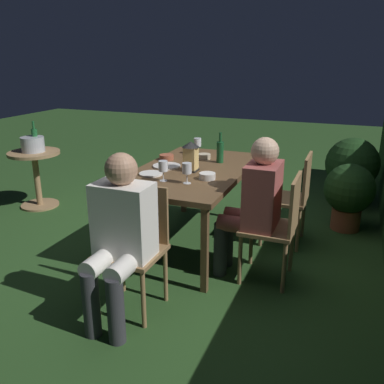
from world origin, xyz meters
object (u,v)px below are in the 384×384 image
green_bottle_on_table (220,151)px  bowl_olives (204,156)px  ice_bucket (33,143)px  bowl_bread (207,176)px  person_in_rust (254,202)px  chair_side_right_b (278,223)px  wine_glass_b (163,167)px  wine_glass_a (187,169)px  lantern_centerpiece (191,155)px  plate_b (151,174)px  dining_table (192,175)px  person_in_cream (119,233)px  side_table (36,170)px  chair_side_right_a (293,195)px  chair_head_far (135,242)px  potted_plant_by_hedge (352,167)px  bowl_salad (167,157)px  wine_glass_c (198,143)px  potted_plant_corner (349,193)px  plate_a (167,166)px  wine_glass_d (128,172)px

green_bottle_on_table → bowl_olives: (-0.09, -0.19, -0.08)m
bowl_olives → ice_bucket: 2.05m
bowl_bread → ice_bucket: (-0.55, -2.32, -0.01)m
person_in_rust → green_bottle_on_table: size_ratio=3.96×
chair_side_right_b → bowl_bread: (-0.11, -0.62, 0.28)m
chair_side_right_b → wine_glass_b: (0.07, -0.94, 0.37)m
wine_glass_b → chair_side_right_b: bearing=94.1°
wine_glass_a → bowl_olives: 0.85m
lantern_centerpiece → wine_glass_b: (0.37, -0.09, -0.03)m
plate_b → dining_table: bearing=140.4°
person_in_cream → side_table: person_in_cream is taller
dining_table → bowl_bread: bowl_bread is taller
chair_side_right_a → chair_head_far: bearing=-30.9°
chair_side_right_a → chair_head_far: size_ratio=1.00×
side_table → potted_plant_by_hedge: potted_plant_by_hedge is taller
dining_table → person_in_cream: size_ratio=1.43×
person_in_rust → plate_b: size_ratio=5.65×
bowl_salad → wine_glass_c: bearing=149.4°
potted_plant_by_hedge → potted_plant_corner: size_ratio=1.19×
bowl_olives → side_table: bearing=-87.0°
lantern_centerpiece → ice_bucket: (-0.36, -2.09, -0.13)m
person_in_rust → bowl_olives: size_ratio=9.00×
bowl_salad → side_table: size_ratio=0.21×
chair_side_right_b → bowl_salad: bearing=-115.8°
wine_glass_c → plate_b: wine_glass_c is taller
dining_table → chair_head_far: size_ratio=1.89×
chair_side_right_a → ice_bucket: 2.95m
dining_table → plate_a: bearing=-84.7°
person_in_cream → chair_head_far: bearing=-180.0°
chair_side_right_b → plate_b: 1.15m
chair_side_right_a → potted_plant_by_hedge: size_ratio=1.06×
bowl_bread → bowl_salad: same height
chair_head_far → lantern_centerpiece: 1.08m
wine_glass_c → bowl_olives: (0.16, 0.13, -0.09)m
wine_glass_d → side_table: wine_glass_d is taller
person_in_rust → green_bottle_on_table: (-0.68, -0.50, 0.21)m
wine_glass_a → side_table: wine_glass_a is taller
lantern_centerpiece → wine_glass_d: lantern_centerpiece is taller
person_in_cream → wine_glass_c: size_ratio=6.80×
chair_head_far → bowl_olives: size_ratio=6.81×
chair_side_right_b → chair_head_far: (0.70, -0.86, 0.00)m
person_in_cream → wine_glass_a: bearing=171.4°
potted_plant_corner → bowl_olives: bearing=-69.4°
dining_table → bowl_salad: (-0.22, -0.36, 0.08)m
lantern_centerpiece → potted_plant_by_hedge: (-1.71, 1.33, -0.40)m
chair_side_right_b → bowl_bread: chair_side_right_b is taller
green_bottle_on_table → plate_b: (0.62, -0.42, -0.10)m
plate_a → potted_plant_corner: bearing=120.4°
person_in_rust → potted_plant_corner: 1.47m
potted_plant_by_hedge → plate_b: bearing=-39.5°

